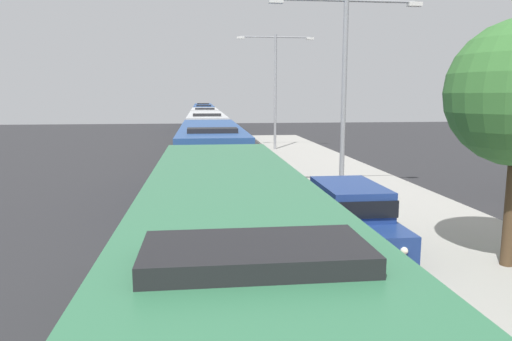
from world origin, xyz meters
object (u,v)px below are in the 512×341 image
bus_rear (204,117)px  white_suv (350,215)px  bus_second_in_line (211,158)px  bus_tail_end (203,113)px  bus_middle (207,133)px  bus_fourth_in_line (205,123)px  bus_lead (230,271)px  streetlamp_far (275,80)px  streetlamp_mid (344,76)px

bus_rear → white_suv: 48.24m
bus_second_in_line → bus_tail_end: size_ratio=1.04×
bus_middle → bus_tail_end: same height
bus_middle → bus_second_in_line: bearing=-90.0°
bus_fourth_in_line → bus_second_in_line: bearing=-90.0°
bus_second_in_line → white_suv: (3.70, -7.57, -0.66)m
bus_lead → streetlamp_far: 30.66m
bus_second_in_line → bus_fourth_in_line: size_ratio=1.03×
bus_second_in_line → white_suv: 8.45m
streetlamp_far → bus_middle: bearing=-149.9°
white_suv → streetlamp_mid: (1.70, 6.44, 4.10)m
bus_rear → streetlamp_mid: size_ratio=1.37×
white_suv → streetlamp_far: (1.70, 24.34, 4.46)m
streetlamp_mid → streetlamp_far: (-0.00, 17.90, 0.36)m
streetlamp_mid → bus_second_in_line: bearing=168.2°
bus_lead → bus_middle: bearing=90.0°
bus_tail_end → streetlamp_far: size_ratio=1.25×
bus_lead → bus_rear: size_ratio=1.03×
bus_second_in_line → streetlamp_far: bearing=72.2°
bus_second_in_line → bus_middle: 13.64m
bus_rear → bus_tail_end: 13.17m
bus_tail_end → white_suv: size_ratio=2.24×
bus_middle → white_suv: bus_middle is taller
bus_fourth_in_line → bus_tail_end: (-0.00, 26.66, -0.00)m
bus_lead → streetlamp_far: size_ratio=1.30×
bus_fourth_in_line → bus_rear: (0.00, 13.49, 0.00)m
bus_fourth_in_line → streetlamp_far: streetlamp_far is taller
bus_second_in_line → bus_middle: same height
streetlamp_far → bus_lead: bearing=-100.2°
white_suv → streetlamp_far: 24.81m
bus_lead → streetlamp_far: bearing=79.8°
bus_middle → bus_fourth_in_line: size_ratio=1.11×
bus_second_in_line → bus_rear: 40.53m
bus_middle → white_suv: size_ratio=2.51×
streetlamp_mid → bus_rear: bearing=97.4°
white_suv → bus_second_in_line: bearing=116.0°
bus_tail_end → streetlamp_far: bearing=-81.7°
bus_second_in_line → bus_fourth_in_line: 27.04m
bus_lead → white_suv: bearing=56.6°
white_suv → bus_rear: bearing=94.4°
white_suv → streetlamp_far: size_ratio=0.56×
bus_lead → bus_fourth_in_line: 40.21m
bus_fourth_in_line → white_suv: bus_fourth_in_line is taller
bus_lead → white_suv: 6.74m
streetlamp_far → streetlamp_mid: bearing=-90.0°
bus_tail_end → streetlamp_mid: (5.40, -54.82, 3.45)m
bus_second_in_line → bus_tail_end: 53.69m
bus_second_in_line → white_suv: size_ratio=2.32×
white_suv → streetlamp_mid: size_ratio=0.61×
bus_middle → white_suv: bearing=-80.1°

